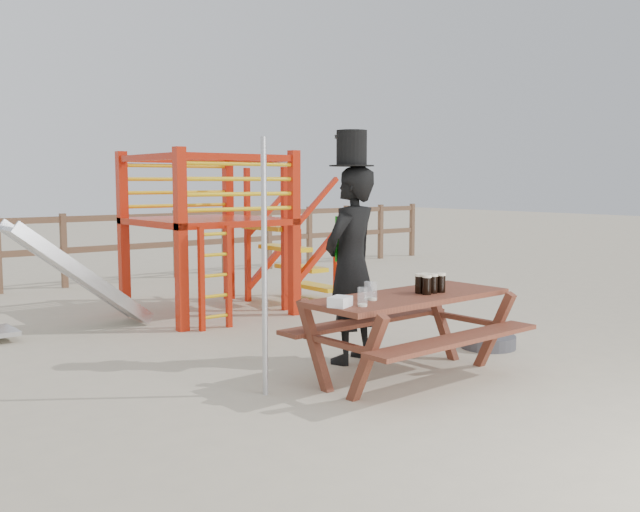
% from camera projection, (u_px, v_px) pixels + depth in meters
% --- Properties ---
extents(ground, '(60.00, 60.00, 0.00)m').
position_uv_depth(ground, '(391.00, 373.00, 6.38)').
color(ground, '#B7AA8E').
rests_on(ground, ground).
extents(back_fence, '(15.09, 0.09, 1.20)m').
position_uv_depth(back_fence, '(94.00, 241.00, 11.74)').
color(back_fence, brown).
rests_on(back_fence, ground).
extents(playground_fort, '(4.71, 1.84, 2.10)m').
position_uv_depth(playground_fort, '(203.00, 231.00, 9.13)').
color(playground_fort, red).
rests_on(playground_fort, ground).
extents(picnic_table, '(1.94, 1.37, 0.74)m').
position_uv_depth(picnic_table, '(409.00, 325.00, 6.19)').
color(picnic_table, brown).
rests_on(picnic_table, ground).
extents(man_with_hat, '(0.77, 0.62, 2.18)m').
position_uv_depth(man_with_hat, '(351.00, 260.00, 6.70)').
color(man_with_hat, black).
rests_on(man_with_hat, ground).
extents(metal_pole, '(0.05, 0.05, 2.06)m').
position_uv_depth(metal_pole, '(264.00, 268.00, 5.63)').
color(metal_pole, '#B2B2B7').
rests_on(metal_pole, ground).
extents(parasol_base, '(0.56, 0.56, 0.24)m').
position_uv_depth(parasol_base, '(488.00, 341.00, 7.35)').
color(parasol_base, '#3D3D43').
rests_on(parasol_base, ground).
extents(paper_bag, '(0.22, 0.20, 0.08)m').
position_uv_depth(paper_bag, '(340.00, 302.00, 5.56)').
color(paper_bag, white).
rests_on(paper_bag, picnic_table).
extents(stout_pints, '(0.27, 0.17, 0.17)m').
position_uv_depth(stout_pints, '(429.00, 283.00, 6.23)').
color(stout_pints, black).
rests_on(stout_pints, picnic_table).
extents(empty_glasses, '(0.34, 0.29, 0.15)m').
position_uv_depth(empty_glasses, '(368.00, 294.00, 5.78)').
color(empty_glasses, silver).
rests_on(empty_glasses, picnic_table).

